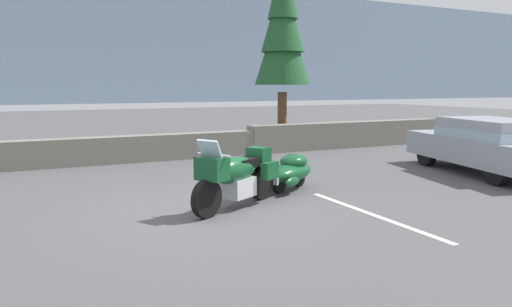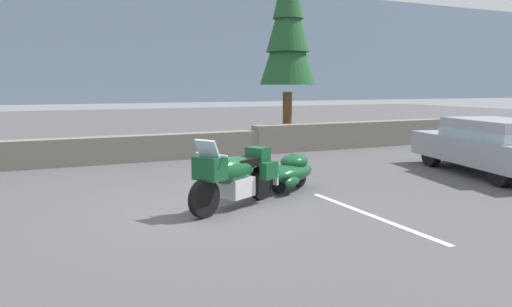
{
  "view_description": "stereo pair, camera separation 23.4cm",
  "coord_description": "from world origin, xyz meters",
  "px_view_note": "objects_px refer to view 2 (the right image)",
  "views": [
    {
      "loc": [
        -2.79,
        -7.91,
        2.22
      ],
      "look_at": [
        1.52,
        0.86,
        0.85
      ],
      "focal_mm": 33.74,
      "sensor_mm": 36.0,
      "label": 1
    },
    {
      "loc": [
        -2.58,
        -8.01,
        2.22
      ],
      "look_at": [
        1.52,
        0.86,
        0.85
      ],
      "focal_mm": 33.74,
      "sensor_mm": 36.0,
      "label": 2
    }
  ],
  "objects_px": {
    "car_shaped_trailer": "(290,171)",
    "touring_motorcycle": "(234,175)",
    "sedan_at_right_edge": "(493,144)",
    "pine_tree_tall": "(288,25)"
  },
  "relations": [
    {
      "from": "car_shaped_trailer",
      "to": "sedan_at_right_edge",
      "type": "xyz_separation_m",
      "value": [
        5.48,
        -0.56,
        0.36
      ]
    },
    {
      "from": "sedan_at_right_edge",
      "to": "pine_tree_tall",
      "type": "xyz_separation_m",
      "value": [
        -2.04,
        7.04,
        3.59
      ]
    },
    {
      "from": "touring_motorcycle",
      "to": "pine_tree_tall",
      "type": "relative_size",
      "value": 0.3
    },
    {
      "from": "sedan_at_right_edge",
      "to": "car_shaped_trailer",
      "type": "bearing_deg",
      "value": 174.16
    },
    {
      "from": "touring_motorcycle",
      "to": "car_shaped_trailer",
      "type": "distance_m",
      "value": 1.93
    },
    {
      "from": "sedan_at_right_edge",
      "to": "pine_tree_tall",
      "type": "distance_m",
      "value": 8.16
    },
    {
      "from": "touring_motorcycle",
      "to": "sedan_at_right_edge",
      "type": "height_order",
      "value": "sedan_at_right_edge"
    },
    {
      "from": "car_shaped_trailer",
      "to": "touring_motorcycle",
      "type": "bearing_deg",
      "value": -150.95
    },
    {
      "from": "car_shaped_trailer",
      "to": "sedan_at_right_edge",
      "type": "height_order",
      "value": "sedan_at_right_edge"
    },
    {
      "from": "touring_motorcycle",
      "to": "pine_tree_tall",
      "type": "height_order",
      "value": "pine_tree_tall"
    }
  ]
}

